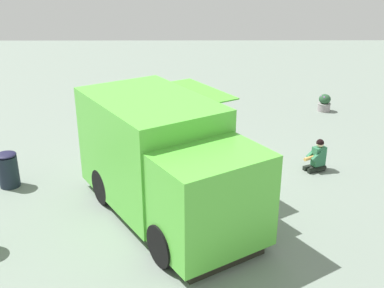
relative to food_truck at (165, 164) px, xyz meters
The scene contains 6 objects.
ground_plane 2.41m from the food_truck, 105.84° to the right, with size 40.00×40.00×0.00m, color gray.
food_truck is the anchor object (origin of this frame).
person_customer 4.67m from the food_truck, 150.49° to the right, with size 0.78×0.62×0.88m.
planter_flowering_near 4.86m from the food_truck, 109.71° to the right, with size 0.49×0.49×0.69m.
planter_flowering_side 9.19m from the food_truck, 127.08° to the right, with size 0.47×0.47×0.64m.
trash_bin 4.28m from the food_truck, 18.66° to the right, with size 0.51×0.51×0.91m.
Camera 1 is at (0.01, 11.30, 5.54)m, focal length 44.15 mm.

